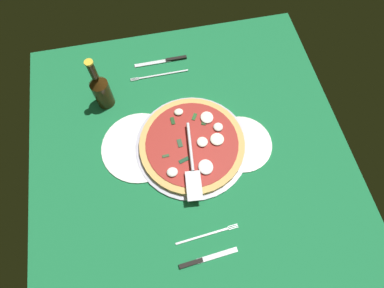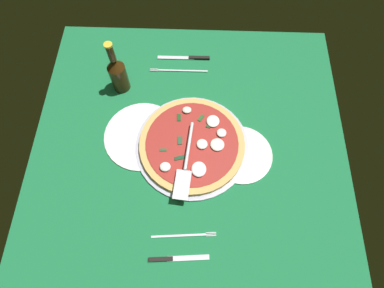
{
  "view_description": "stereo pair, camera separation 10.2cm",
  "coord_description": "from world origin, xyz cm",
  "px_view_note": "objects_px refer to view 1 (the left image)",
  "views": [
    {
      "loc": [
        -7.71,
        -41.26,
        94.7
      ],
      "look_at": [
        0.96,
        0.68,
        2.18
      ],
      "focal_mm": 29.36,
      "sensor_mm": 36.0,
      "label": 1
    },
    {
      "loc": [
        2.44,
        -42.12,
        94.7
      ],
      "look_at": [
        0.96,
        0.68,
        2.18
      ],
      "focal_mm": 29.36,
      "sensor_mm": 36.0,
      "label": 2
    }
  ],
  "objects_px": {
    "pizza_server": "(192,163)",
    "pizza": "(193,144)",
    "dinner_plate_right": "(241,144)",
    "place_setting_near": "(205,248)",
    "beer_bottle": "(101,89)",
    "dinner_plate_left": "(140,147)",
    "place_setting_far": "(163,68)"
  },
  "relations": [
    {
      "from": "dinner_plate_left",
      "to": "pizza_server",
      "type": "xyz_separation_m",
      "value": [
        0.15,
        -0.11,
        0.04
      ]
    },
    {
      "from": "dinner_plate_right",
      "to": "pizza_server",
      "type": "distance_m",
      "value": 0.19
    },
    {
      "from": "pizza_server",
      "to": "beer_bottle",
      "type": "distance_m",
      "value": 0.39
    },
    {
      "from": "beer_bottle",
      "to": "pizza",
      "type": "bearing_deg",
      "value": -41.13
    },
    {
      "from": "pizza",
      "to": "place_setting_far",
      "type": "xyz_separation_m",
      "value": [
        -0.04,
        0.34,
        -0.02
      ]
    },
    {
      "from": "dinner_plate_left",
      "to": "place_setting_far",
      "type": "xyz_separation_m",
      "value": [
        0.13,
        0.31,
        -0.0
      ]
    },
    {
      "from": "beer_bottle",
      "to": "place_setting_near",
      "type": "bearing_deg",
      "value": -67.08
    },
    {
      "from": "dinner_plate_right",
      "to": "place_setting_near",
      "type": "xyz_separation_m",
      "value": [
        -0.19,
        -0.3,
        -0.0
      ]
    },
    {
      "from": "place_setting_far",
      "to": "beer_bottle",
      "type": "xyz_separation_m",
      "value": [
        -0.22,
        -0.11,
        0.08
      ]
    },
    {
      "from": "dinner_plate_right",
      "to": "pizza",
      "type": "xyz_separation_m",
      "value": [
        -0.16,
        0.02,
        0.02
      ]
    },
    {
      "from": "pizza_server",
      "to": "place_setting_near",
      "type": "bearing_deg",
      "value": 3.32
    },
    {
      "from": "dinner_plate_left",
      "to": "place_setting_near",
      "type": "bearing_deg",
      "value": -68.29
    },
    {
      "from": "dinner_plate_right",
      "to": "beer_bottle",
      "type": "xyz_separation_m",
      "value": [
        -0.42,
        0.25,
        0.08
      ]
    },
    {
      "from": "dinner_plate_right",
      "to": "place_setting_near",
      "type": "distance_m",
      "value": 0.35
    },
    {
      "from": "pizza",
      "to": "pizza_server",
      "type": "relative_size",
      "value": 1.33
    },
    {
      "from": "dinner_plate_left",
      "to": "pizza_server",
      "type": "distance_m",
      "value": 0.19
    },
    {
      "from": "pizza",
      "to": "place_setting_far",
      "type": "distance_m",
      "value": 0.34
    },
    {
      "from": "place_setting_far",
      "to": "place_setting_near",
      "type": "bearing_deg",
      "value": 90.99
    },
    {
      "from": "dinner_plate_left",
      "to": "pizza",
      "type": "height_order",
      "value": "pizza"
    },
    {
      "from": "dinner_plate_left",
      "to": "dinner_plate_right",
      "type": "relative_size",
      "value": 1.24
    },
    {
      "from": "pizza_server",
      "to": "pizza",
      "type": "bearing_deg",
      "value": 171.87
    },
    {
      "from": "place_setting_near",
      "to": "beer_bottle",
      "type": "height_order",
      "value": "beer_bottle"
    },
    {
      "from": "dinner_plate_right",
      "to": "pizza",
      "type": "distance_m",
      "value": 0.16
    },
    {
      "from": "place_setting_near",
      "to": "place_setting_far",
      "type": "relative_size",
      "value": 0.91
    },
    {
      "from": "dinner_plate_left",
      "to": "beer_bottle",
      "type": "xyz_separation_m",
      "value": [
        -0.09,
        0.2,
        0.08
      ]
    },
    {
      "from": "pizza_server",
      "to": "dinner_plate_right",
      "type": "bearing_deg",
      "value": 111.63
    },
    {
      "from": "beer_bottle",
      "to": "dinner_plate_right",
      "type": "bearing_deg",
      "value": -31.07
    },
    {
      "from": "place_setting_near",
      "to": "beer_bottle",
      "type": "relative_size",
      "value": 0.91
    },
    {
      "from": "dinner_plate_left",
      "to": "pizza",
      "type": "relative_size",
      "value": 0.74
    },
    {
      "from": "dinner_plate_right",
      "to": "pizza_server",
      "type": "height_order",
      "value": "pizza_server"
    },
    {
      "from": "pizza",
      "to": "place_setting_near",
      "type": "height_order",
      "value": "pizza"
    },
    {
      "from": "dinner_plate_right",
      "to": "pizza",
      "type": "height_order",
      "value": "pizza"
    }
  ]
}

